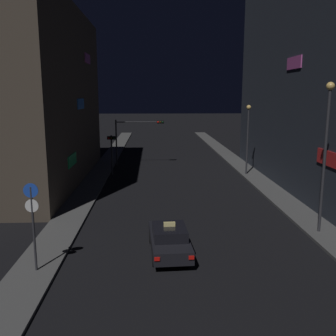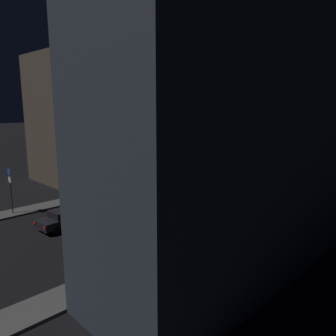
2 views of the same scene
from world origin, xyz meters
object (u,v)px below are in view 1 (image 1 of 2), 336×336
Objects in this scene: taxi at (169,239)px; sign_pole_left at (33,218)px; traffic_light_left_kerb at (112,147)px; street_lamp_near_block at (326,141)px; traffic_light_overhead at (136,132)px; street_lamp_far_block at (248,131)px.

taxi is 6.44m from sign_pole_left.
traffic_light_left_kerb is (-4.75, 18.74, 2.02)m from taxi.
street_lamp_near_block is at bearing 16.21° from sign_pole_left.
traffic_light_overhead is 0.80× the size of street_lamp_far_block.
street_lamp_far_block reaches higher than taxi.
taxi is 19.44m from traffic_light_left_kerb.
taxi is 1.17× the size of sign_pole_left.
sign_pole_left is (-5.89, -1.88, 1.80)m from taxi.
taxi is 0.86× the size of traffic_light_overhead.
street_lamp_near_block reaches higher than traffic_light_overhead.
street_lamp_near_block is at bearing -88.94° from street_lamp_far_block.
sign_pole_left is (-1.13, -20.62, -0.22)m from traffic_light_left_kerb.
street_lamp_near_block is (8.51, 2.31, 4.51)m from taxi.
traffic_light_left_kerb is 21.26m from street_lamp_near_block.
sign_pole_left is at bearing -93.15° from traffic_light_left_kerb.
sign_pole_left is at bearing -162.31° from taxi.
taxi is at bearing -83.62° from traffic_light_overhead.
traffic_light_overhead is at bearing 117.66° from street_lamp_near_block.
street_lamp_near_block reaches higher than taxi.
street_lamp_far_block is (12.98, -0.93, 1.56)m from traffic_light_left_kerb.
taxi is 1.18× the size of traffic_light_left_kerb.
sign_pole_left is (-3.25, -25.45, -1.17)m from traffic_light_overhead.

